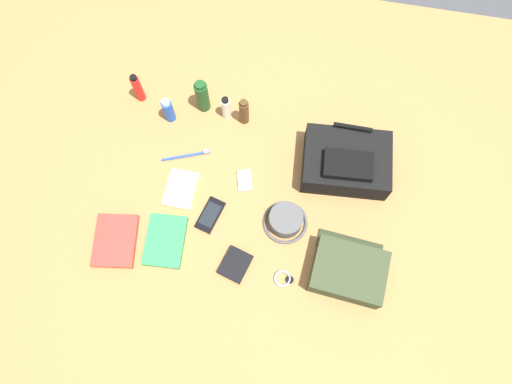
# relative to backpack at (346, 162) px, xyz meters

# --- Properties ---
(ground_plane) EXTENTS (2.64, 2.02, 0.02)m
(ground_plane) POSITION_rel_backpack_xyz_m (-0.31, -0.17, -0.07)
(ground_plane) COLOR #A8743F
(ground_plane) RESTS_ON ground
(backpack) EXTENTS (0.34, 0.26, 0.14)m
(backpack) POSITION_rel_backpack_xyz_m (0.00, 0.00, 0.00)
(backpack) COLOR black
(backpack) RESTS_ON ground_plane
(toiletry_pouch) EXTENTS (0.26, 0.25, 0.10)m
(toiletry_pouch) POSITION_rel_backpack_xyz_m (0.06, -0.40, -0.01)
(toiletry_pouch) COLOR #384228
(toiletry_pouch) RESTS_ON ground_plane
(bucket_hat) EXTENTS (0.17, 0.17, 0.07)m
(bucket_hat) POSITION_rel_backpack_xyz_m (-0.19, -0.26, -0.03)
(bucket_hat) COLOR #525252
(bucket_hat) RESTS_ON ground_plane
(sunscreen_spray) EXTENTS (0.04, 0.04, 0.15)m
(sunscreen_spray) POSITION_rel_backpack_xyz_m (-0.85, 0.16, 0.01)
(sunscreen_spray) COLOR red
(sunscreen_spray) RESTS_ON ground_plane
(deodorant_spray) EXTENTS (0.04, 0.04, 0.13)m
(deodorant_spray) POSITION_rel_backpack_xyz_m (-0.71, 0.09, 0.00)
(deodorant_spray) COLOR blue
(deodorant_spray) RESTS_ON ground_plane
(shampoo_bottle) EXTENTS (0.05, 0.05, 0.16)m
(shampoo_bottle) POSITION_rel_backpack_xyz_m (-0.59, 0.17, 0.02)
(shampoo_bottle) COLOR #19471E
(shampoo_bottle) RESTS_ON ground_plane
(toothpaste_tube) EXTENTS (0.03, 0.03, 0.12)m
(toothpaste_tube) POSITION_rel_backpack_xyz_m (-0.49, 0.14, -0.00)
(toothpaste_tube) COLOR white
(toothpaste_tube) RESTS_ON ground_plane
(cologne_bottle) EXTENTS (0.04, 0.04, 0.14)m
(cologne_bottle) POSITION_rel_backpack_xyz_m (-0.42, 0.14, 0.01)
(cologne_bottle) COLOR #473319
(cologne_bottle) RESTS_ON ground_plane
(paperback_novel) EXTENTS (0.18, 0.21, 0.02)m
(paperback_novel) POSITION_rel_backpack_xyz_m (-0.78, -0.44, -0.05)
(paperback_novel) COLOR red
(paperback_novel) RESTS_ON ground_plane
(travel_guidebook) EXTENTS (0.15, 0.20, 0.02)m
(travel_guidebook) POSITION_rel_backpack_xyz_m (-0.60, -0.41, -0.05)
(travel_guidebook) COLOR #2D934C
(travel_guidebook) RESTS_ON ground_plane
(cell_phone) EXTENTS (0.10, 0.14, 0.01)m
(cell_phone) POSITION_rel_backpack_xyz_m (-0.46, -0.28, -0.05)
(cell_phone) COLOR black
(cell_phone) RESTS_ON ground_plane
(media_player) EXTENTS (0.07, 0.09, 0.01)m
(media_player) POSITION_rel_backpack_xyz_m (-0.36, -0.12, -0.05)
(media_player) COLOR #B7B7BC
(media_player) RESTS_ON ground_plane
(wristwatch) EXTENTS (0.07, 0.06, 0.01)m
(wristwatch) POSITION_rel_backpack_xyz_m (-0.16, -0.46, -0.05)
(wristwatch) COLOR #99999E
(wristwatch) RESTS_ON ground_plane
(toothbrush) EXTENTS (0.18, 0.08, 0.02)m
(toothbrush) POSITION_rel_backpack_xyz_m (-0.60, -0.06, -0.05)
(toothbrush) COLOR blue
(toothbrush) RESTS_ON ground_plane
(wallet) EXTENTS (0.12, 0.13, 0.02)m
(wallet) POSITION_rel_backpack_xyz_m (-0.33, -0.45, -0.05)
(wallet) COLOR black
(wallet) RESTS_ON ground_plane
(notepad) EXTENTS (0.11, 0.15, 0.02)m
(notepad) POSITION_rel_backpack_xyz_m (-0.59, -0.20, -0.05)
(notepad) COLOR beige
(notepad) RESTS_ON ground_plane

